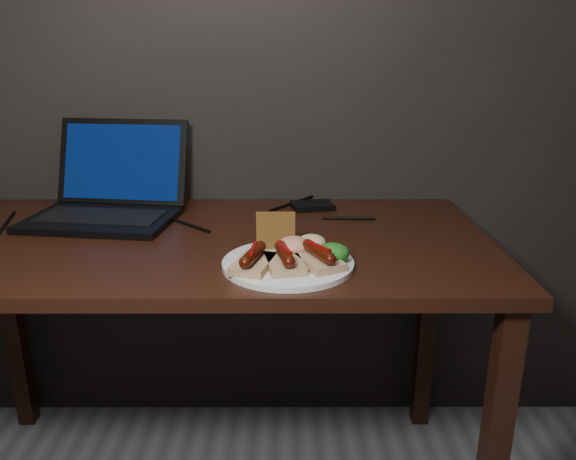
{
  "coord_description": "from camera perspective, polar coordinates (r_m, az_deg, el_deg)",
  "views": [
    {
      "loc": [
        0.21,
        0.1,
        1.19
      ],
      "look_at": [
        0.21,
        1.22,
        0.82
      ],
      "focal_mm": 35.0,
      "sensor_mm": 36.0,
      "label": 1
    }
  ],
  "objects": [
    {
      "name": "desk",
      "position": [
        1.4,
        -8.76,
        -4.12
      ],
      "size": [
        1.4,
        0.7,
        0.75
      ],
      "color": "#32150C",
      "rests_on": "ground"
    },
    {
      "name": "laptop",
      "position": [
        1.58,
        -17.7,
        3.21
      ],
      "size": [
        0.41,
        0.38,
        0.25
      ],
      "color": "black",
      "rests_on": "desk"
    },
    {
      "name": "hard_drive",
      "position": [
        1.59,
        2.48,
        2.48
      ],
      "size": [
        0.13,
        0.1,
        0.02
      ],
      "primitive_type": "cube",
      "rotation": [
        0.0,
        0.0,
        0.21
      ],
      "color": "black",
      "rests_on": "desk"
    },
    {
      "name": "desk_cables",
      "position": [
        1.53,
        -8.45,
        1.45
      ],
      "size": [
        0.99,
        0.38,
        0.01
      ],
      "color": "black",
      "rests_on": "desk"
    },
    {
      "name": "plate",
      "position": [
        1.18,
        0.0,
        -3.42
      ],
      "size": [
        0.32,
        0.32,
        0.01
      ],
      "primitive_type": "cylinder",
      "rotation": [
        0.0,
        0.0,
        -0.18
      ],
      "color": "white",
      "rests_on": "desk"
    },
    {
      "name": "bread_sausage_left",
      "position": [
        1.13,
        -3.57,
        -3.03
      ],
      "size": [
        0.1,
        0.13,
        0.04
      ],
      "color": "#D5B87D",
      "rests_on": "plate"
    },
    {
      "name": "bread_sausage_center",
      "position": [
        1.13,
        -0.36,
        -2.99
      ],
      "size": [
        0.09,
        0.13,
        0.04
      ],
      "color": "#D5B87D",
      "rests_on": "plate"
    },
    {
      "name": "bread_sausage_right",
      "position": [
        1.15,
        3.12,
        -2.77
      ],
      "size": [
        0.11,
        0.13,
        0.04
      ],
      "color": "#D5B87D",
      "rests_on": "plate"
    },
    {
      "name": "crispbread",
      "position": [
        1.23,
        -1.25,
        -0.07
      ],
      "size": [
        0.09,
        0.01,
        0.08
      ],
      "primitive_type": "cube",
      "color": "brown",
      "rests_on": "plate"
    },
    {
      "name": "salad_greens",
      "position": [
        1.17,
        4.57,
        -2.33
      ],
      "size": [
        0.07,
        0.07,
        0.04
      ],
      "primitive_type": "ellipsoid",
      "color": "#125E16",
      "rests_on": "plate"
    },
    {
      "name": "salsa_mound",
      "position": [
        1.2,
        0.62,
        -1.61
      ],
      "size": [
        0.07,
        0.07,
        0.04
      ],
      "primitive_type": "ellipsoid",
      "color": "#AA1811",
      "rests_on": "plate"
    },
    {
      "name": "coleslaw_mound",
      "position": [
        1.23,
        2.4,
        -1.3
      ],
      "size": [
        0.06,
        0.06,
        0.04
      ],
      "primitive_type": "ellipsoid",
      "color": "beige",
      "rests_on": "plate"
    }
  ]
}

